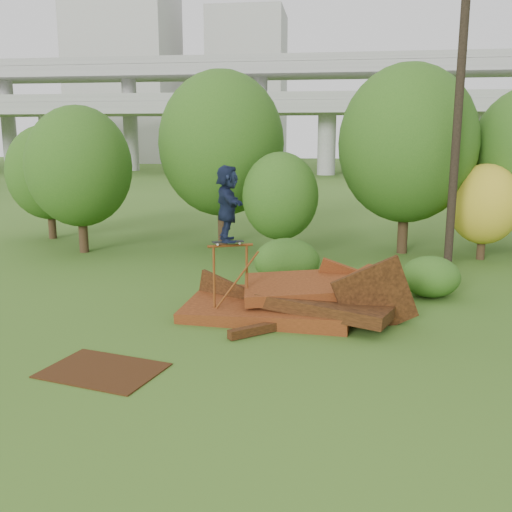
# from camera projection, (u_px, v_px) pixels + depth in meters

# --- Properties ---
(ground) EXTENTS (240.00, 240.00, 0.00)m
(ground) POSITION_uv_depth(u_px,v_px,m) (281.00, 350.00, 12.07)
(ground) COLOR #2D5116
(ground) RESTS_ON ground
(scrap_pile) EXTENTS (5.85, 3.54, 2.12)m
(scrap_pile) POSITION_uv_depth(u_px,v_px,m) (292.00, 302.00, 14.29)
(scrap_pile) COLOR #451F0C
(scrap_pile) RESTS_ON ground
(grind_rail) EXTENTS (1.06, 0.49, 1.87)m
(grind_rail) POSITION_uv_depth(u_px,v_px,m) (230.00, 273.00, 13.98)
(grind_rail) COLOR brown
(grind_rail) RESTS_ON ground
(skateboard) EXTENTS (0.78, 0.48, 0.08)m
(skateboard) POSITION_uv_depth(u_px,v_px,m) (228.00, 242.00, 13.81)
(skateboard) COLOR black
(skateboard) RESTS_ON grind_rail
(skater) EXTENTS (1.01, 1.78, 1.83)m
(skater) POSITION_uv_depth(u_px,v_px,m) (227.00, 204.00, 13.62)
(skater) COLOR #151D37
(skater) RESTS_ON skateboard
(flat_plate) EXTENTS (2.48, 2.03, 0.03)m
(flat_plate) POSITION_uv_depth(u_px,v_px,m) (103.00, 370.00, 10.96)
(flat_plate) COLOR #371D0B
(flat_plate) RESTS_ON ground
(tree_0) EXTENTS (4.00, 4.00, 5.64)m
(tree_0) POSITION_uv_depth(u_px,v_px,m) (79.00, 167.00, 21.77)
(tree_0) COLOR black
(tree_0) RESTS_ON ground
(tree_1) EXTENTS (5.12, 5.12, 7.13)m
(tree_1) POSITION_uv_depth(u_px,v_px,m) (222.00, 144.00, 23.26)
(tree_1) COLOR black
(tree_1) RESTS_ON ground
(tree_2) EXTENTS (2.79, 2.79, 3.93)m
(tree_2) POSITION_uv_depth(u_px,v_px,m) (280.00, 196.00, 20.80)
(tree_2) COLOR black
(tree_2) RESTS_ON ground
(tree_3) EXTENTS (5.16, 5.16, 7.16)m
(tree_3) POSITION_uv_depth(u_px,v_px,m) (407.00, 144.00, 21.46)
(tree_3) COLOR black
(tree_3) RESTS_ON ground
(tree_4) EXTENTS (2.54, 2.54, 3.51)m
(tree_4) POSITION_uv_depth(u_px,v_px,m) (484.00, 204.00, 20.71)
(tree_4) COLOR black
(tree_4) RESTS_ON ground
(tree_6) EXTENTS (3.58, 3.58, 5.00)m
(tree_6) POSITION_uv_depth(u_px,v_px,m) (48.00, 172.00, 24.94)
(tree_6) COLOR black
(tree_6) RESTS_ON ground
(shrub_left) EXTENTS (2.03, 1.87, 1.41)m
(shrub_left) POSITION_uv_depth(u_px,v_px,m) (287.00, 261.00, 17.49)
(shrub_left) COLOR #194312
(shrub_left) RESTS_ON ground
(shrub_right) EXTENTS (1.65, 1.51, 1.17)m
(shrub_right) POSITION_uv_depth(u_px,v_px,m) (430.00, 277.00, 16.01)
(shrub_right) COLOR #194312
(shrub_right) RESTS_ON ground
(utility_pole) EXTENTS (1.40, 0.28, 10.94)m
(utility_pole) POSITION_uv_depth(u_px,v_px,m) (459.00, 102.00, 18.32)
(utility_pole) COLOR black
(utility_pole) RESTS_ON ground
(freeway_overpass) EXTENTS (160.00, 15.00, 13.70)m
(freeway_overpass) POSITION_uv_depth(u_px,v_px,m) (328.00, 90.00, 71.03)
(freeway_overpass) COLOR gray
(freeway_overpass) RESTS_ON ground
(building_left) EXTENTS (18.00, 16.00, 35.00)m
(building_left) POSITION_uv_depth(u_px,v_px,m) (125.00, 67.00, 105.74)
(building_left) COLOR #9E9E99
(building_left) RESTS_ON ground
(building_right) EXTENTS (14.00, 14.00, 28.00)m
(building_right) POSITION_uv_depth(u_px,v_px,m) (248.00, 88.00, 110.33)
(building_right) COLOR #9E9E99
(building_right) RESTS_ON ground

